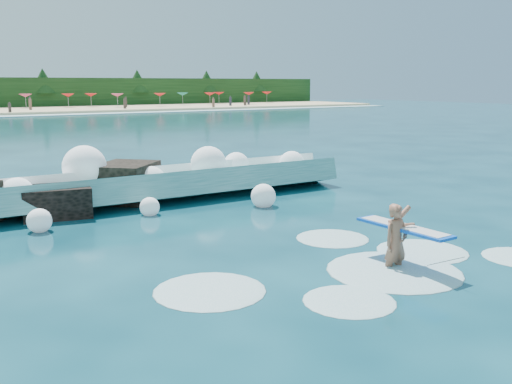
# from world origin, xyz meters

# --- Properties ---
(ground) EXTENTS (200.00, 200.00, 0.00)m
(ground) POSITION_xyz_m (0.00, 0.00, 0.00)
(ground) COLOR #072A38
(ground) RESTS_ON ground
(breaking_wave) EXTENTS (17.01, 2.69, 1.47)m
(breaking_wave) POSITION_xyz_m (-0.14, 8.04, 0.51)
(breaking_wave) COLOR teal
(breaking_wave) RESTS_ON ground
(rock_cluster) EXTENTS (8.69, 3.53, 1.54)m
(rock_cluster) POSITION_xyz_m (-2.79, 8.06, 0.49)
(rock_cluster) COLOR black
(rock_cluster) RESTS_ON ground
(surfer_with_board) EXTENTS (0.91, 2.91, 1.76)m
(surfer_with_board) POSITION_xyz_m (2.64, -2.00, 0.65)
(surfer_with_board) COLOR #985E47
(surfer_with_board) RESTS_ON ground
(wave_spray) EXTENTS (15.12, 4.84, 2.07)m
(wave_spray) POSITION_xyz_m (-0.65, 7.93, 0.97)
(wave_spray) COLOR white
(wave_spray) RESTS_ON ground
(surf_foam) EXTENTS (9.23, 5.58, 0.15)m
(surf_foam) POSITION_xyz_m (2.16, -1.68, 0.00)
(surf_foam) COLOR silver
(surf_foam) RESTS_ON ground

